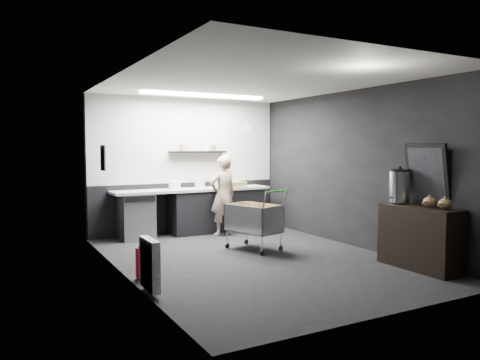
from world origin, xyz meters
TOP-DOWN VIEW (x-y plane):
  - floor at (0.00, 0.00)m, footprint 5.50×5.50m
  - ceiling at (0.00, 0.00)m, footprint 5.50×5.50m
  - wall_back at (0.00, 2.75)m, footprint 5.50×0.00m
  - wall_front at (0.00, -2.75)m, footprint 5.50×0.00m
  - wall_left at (-2.00, 0.00)m, footprint 0.00×5.50m
  - wall_right at (2.00, 0.00)m, footprint 0.00×5.50m
  - kitchen_wall_panel at (0.00, 2.73)m, footprint 3.95×0.02m
  - dado_panel at (0.00, 2.73)m, footprint 3.95×0.02m
  - floating_shelf at (0.20, 2.62)m, footprint 1.20×0.22m
  - wall_clock at (1.40, 2.72)m, footprint 0.20×0.03m
  - poster at (-1.98, 1.30)m, footprint 0.02×0.30m
  - poster_red_band at (-1.98, 1.30)m, footprint 0.02×0.22m
  - radiator at (-1.94, -0.90)m, footprint 0.10×0.50m
  - ceiling_strip at (0.00, 1.85)m, footprint 2.40×0.20m
  - prep_counter at (0.14, 2.42)m, footprint 3.20×0.61m
  - person at (0.44, 1.97)m, footprint 0.61×0.44m
  - shopping_cart at (0.32, 0.58)m, footprint 0.82×1.10m
  - sideboard at (1.77, -1.59)m, footprint 0.50×1.18m
  - fire_extinguisher at (-1.85, -0.25)m, footprint 0.15×0.15m
  - cardboard_box at (0.80, 2.37)m, footprint 0.63×0.52m
  - pink_tub at (0.15, 2.42)m, footprint 0.20×0.20m
  - white_container at (-0.40, 2.37)m, footprint 0.20×0.16m

SIDE VIEW (x-z plane):
  - floor at x=0.00m, z-range 0.00..0.00m
  - fire_extinguisher at x=-1.85m, z-range -0.01..0.48m
  - radiator at x=-1.94m, z-range 0.05..0.65m
  - prep_counter at x=0.14m, z-range 0.01..0.91m
  - shopping_cart at x=0.32m, z-range -0.02..1.00m
  - dado_panel at x=0.00m, z-range 0.00..1.00m
  - sideboard at x=1.77m, z-range -0.32..1.45m
  - person at x=0.44m, z-range 0.00..1.56m
  - cardboard_box at x=0.80m, z-range 0.90..1.01m
  - white_container at x=-0.40m, z-range 0.90..1.07m
  - pink_tub at x=0.15m, z-range 0.90..1.10m
  - wall_back at x=0.00m, z-range -1.40..4.10m
  - wall_front at x=0.00m, z-range -1.40..4.10m
  - wall_left at x=-2.00m, z-range -1.40..4.10m
  - wall_right at x=2.00m, z-range -1.40..4.10m
  - poster at x=-1.98m, z-range 1.35..1.75m
  - floating_shelf at x=0.20m, z-range 1.60..1.64m
  - poster_red_band at x=-1.98m, z-range 1.57..1.67m
  - kitchen_wall_panel at x=0.00m, z-range 1.00..2.70m
  - wall_clock at x=1.40m, z-range 2.05..2.25m
  - ceiling_strip at x=0.00m, z-range 2.65..2.69m
  - ceiling at x=0.00m, z-range 2.70..2.70m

